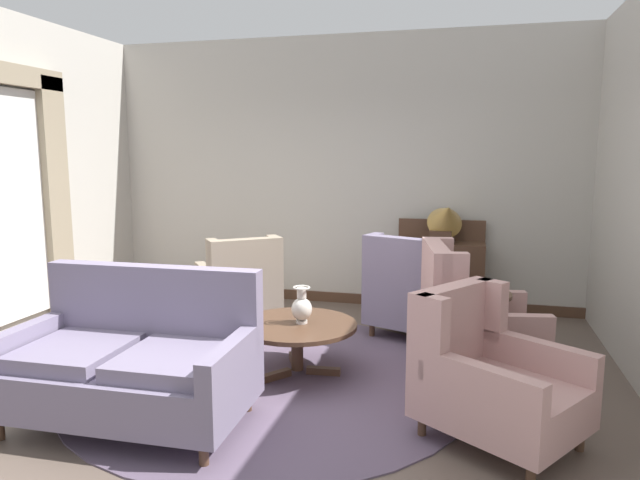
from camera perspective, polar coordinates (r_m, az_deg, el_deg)
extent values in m
plane|color=brown|center=(4.57, -6.15, -14.81)|extent=(7.96, 7.96, 0.00)
cube|color=#BCB7AD|center=(6.90, 1.94, 6.74)|extent=(5.85, 0.08, 3.17)
cube|color=#BCB7AD|center=(6.45, -28.03, 5.60)|extent=(0.08, 3.94, 3.17)
cube|color=#4C3323|center=(7.06, 1.78, -5.72)|extent=(5.69, 0.03, 0.12)
cylinder|color=#5B4C60|center=(4.83, -4.86, -13.40)|extent=(3.26, 3.26, 0.01)
cube|color=gray|center=(6.69, -24.74, 3.93)|extent=(0.10, 0.32, 2.47)
cylinder|color=#4C3323|center=(4.75, -2.29, -8.45)|extent=(0.98, 0.98, 0.04)
cylinder|color=#4C3323|center=(4.81, -2.28, -10.71)|extent=(0.10, 0.10, 0.36)
cube|color=#4C3323|center=(4.84, 0.35, -12.94)|extent=(0.28, 0.08, 0.07)
cube|color=#4C3323|center=(5.08, -2.59, -11.87)|extent=(0.17, 0.28, 0.07)
cube|color=#4C3323|center=(4.76, -4.45, -13.35)|extent=(0.22, 0.26, 0.07)
cylinder|color=beige|center=(4.74, -1.83, -8.10)|extent=(0.09, 0.09, 0.02)
ellipsoid|color=beige|center=(4.71, -1.83, -6.87)|extent=(0.17, 0.17, 0.19)
cylinder|color=beige|center=(4.68, -1.84, -5.26)|extent=(0.08, 0.08, 0.09)
torus|color=beige|center=(4.67, -1.84, -4.75)|extent=(0.14, 0.14, 0.02)
cube|color=slate|center=(4.15, -18.53, -13.36)|extent=(1.63, 0.93, 0.31)
cube|color=slate|center=(4.31, -16.20, -6.21)|extent=(1.61, 0.18, 0.57)
cube|color=slate|center=(4.24, -23.10, -10.20)|extent=(0.66, 0.70, 0.10)
cube|color=slate|center=(3.87, -14.44, -11.54)|extent=(0.66, 0.70, 0.10)
cube|color=slate|center=(4.45, -27.38, -8.88)|extent=(0.13, 0.79, 0.20)
cube|color=slate|center=(3.69, -8.97, -11.56)|extent=(0.13, 0.79, 0.20)
cylinder|color=#4C3323|center=(3.64, -11.47, -20.21)|extent=(0.06, 0.06, 0.14)
cylinder|color=#4C3323|center=(4.88, -23.34, -13.03)|extent=(0.06, 0.06, 0.14)
cylinder|color=#4C3323|center=(4.24, -7.21, -15.73)|extent=(0.06, 0.06, 0.14)
cube|color=gray|center=(6.16, -8.15, -5.81)|extent=(1.10, 1.12, 0.29)
cube|color=gray|center=(5.73, -7.30, -2.59)|extent=(0.66, 0.56, 0.54)
cube|color=gray|center=(5.89, -4.62, -1.58)|extent=(0.20, 0.22, 0.41)
cube|color=gray|center=(5.73, -10.58, -2.00)|extent=(0.20, 0.22, 0.41)
cube|color=gray|center=(6.23, -5.54, -3.22)|extent=(0.54, 0.66, 0.21)
cube|color=gray|center=(6.07, -11.19, -3.66)|extent=(0.54, 0.66, 0.21)
cylinder|color=#4C3323|center=(6.61, -6.52, -6.70)|extent=(0.06, 0.06, 0.14)
cylinder|color=#4C3323|center=(6.47, -11.37, -7.14)|extent=(0.06, 0.06, 0.14)
cylinder|color=#4C3323|center=(5.97, -4.57, -8.35)|extent=(0.06, 0.06, 0.14)
cylinder|color=#4C3323|center=(5.83, -9.92, -8.90)|extent=(0.06, 0.06, 0.14)
cube|color=slate|center=(5.93, 9.54, -6.55)|extent=(1.02, 1.11, 0.26)
cube|color=slate|center=(5.49, 7.96, -2.98)|extent=(0.76, 0.39, 0.62)
cube|color=slate|center=(5.42, 11.52, -2.41)|extent=(0.16, 0.22, 0.47)
cube|color=slate|center=(5.71, 5.42, -1.72)|extent=(0.16, 0.22, 0.47)
cube|color=slate|center=(5.79, 12.78, -4.51)|extent=(0.37, 0.79, 0.23)
cube|color=slate|center=(6.06, 6.97, -3.77)|extent=(0.37, 0.79, 0.23)
cylinder|color=#4C3323|center=(6.21, 13.50, -7.92)|extent=(0.06, 0.06, 0.14)
cylinder|color=#4C3323|center=(6.43, 8.47, -7.17)|extent=(0.06, 0.06, 0.14)
cylinder|color=#4C3323|center=(5.55, 10.68, -9.84)|extent=(0.06, 0.06, 0.14)
cylinder|color=#4C3323|center=(5.80, 5.19, -8.89)|extent=(0.06, 0.06, 0.14)
cube|color=tan|center=(3.89, 17.51, -15.05)|extent=(1.18, 1.14, 0.28)
cube|color=tan|center=(3.95, 12.95, -8.22)|extent=(0.54, 0.70, 0.54)
cube|color=tan|center=(3.63, 11.09, -8.63)|extent=(0.22, 0.20, 0.41)
cube|color=tan|center=(4.15, 16.65, -6.63)|extent=(0.22, 0.20, 0.41)
cube|color=tan|center=(3.52, 15.56, -13.37)|extent=(0.73, 0.54, 0.20)
cube|color=tan|center=(4.05, 20.73, -10.65)|extent=(0.73, 0.54, 0.20)
cylinder|color=#4C3323|center=(3.59, 20.21, -21.05)|extent=(0.06, 0.06, 0.14)
cylinder|color=#4C3323|center=(4.07, 24.42, -17.60)|extent=(0.06, 0.06, 0.14)
cylinder|color=#4C3323|center=(3.95, 10.10, -17.74)|extent=(0.06, 0.06, 0.14)
cylinder|color=#4C3323|center=(4.39, 15.12, -15.11)|extent=(0.06, 0.06, 0.14)
cube|color=tan|center=(4.93, 15.64, -9.89)|extent=(1.03, 0.99, 0.27)
cube|color=tan|center=(4.74, 11.36, -4.51)|extent=(0.29, 0.85, 0.68)
cube|color=tan|center=(4.38, 13.17, -4.57)|extent=(0.21, 0.13, 0.52)
cube|color=tan|center=(5.10, 11.88, -2.66)|extent=(0.21, 0.13, 0.52)
cube|color=tan|center=(4.52, 17.32, -8.42)|extent=(0.80, 0.24, 0.22)
cube|color=tan|center=(5.22, 15.49, -6.04)|extent=(0.80, 0.24, 0.22)
cylinder|color=#4C3323|center=(4.78, 20.82, -13.37)|extent=(0.06, 0.06, 0.14)
cylinder|color=#4C3323|center=(5.39, 18.74, -10.70)|extent=(0.06, 0.06, 0.14)
cylinder|color=#4C3323|center=(4.62, 11.76, -13.72)|extent=(0.06, 0.06, 0.14)
cylinder|color=#4C3323|center=(5.26, 10.78, -10.89)|extent=(0.06, 0.06, 0.14)
cylinder|color=#4C3323|center=(4.94, 15.13, -5.19)|extent=(0.59, 0.59, 0.03)
cylinder|color=#4C3323|center=(5.03, 14.97, -8.93)|extent=(0.07, 0.07, 0.65)
cylinder|color=#4C3323|center=(5.12, 14.84, -12.16)|extent=(0.39, 0.39, 0.04)
cube|color=#4C3323|center=(6.57, 11.77, -3.37)|extent=(0.97, 0.38, 0.73)
cube|color=#4C3323|center=(6.66, 11.98, 1.00)|extent=(0.97, 0.04, 0.24)
cube|color=#4C3323|center=(6.57, 7.80, -6.99)|extent=(0.06, 0.06, 0.10)
cube|color=#4C3323|center=(6.54, 15.43, -7.33)|extent=(0.06, 0.06, 0.10)
cube|color=#4C3323|center=(6.84, 8.07, -6.38)|extent=(0.06, 0.06, 0.10)
cube|color=#4C3323|center=(6.80, 15.40, -6.69)|extent=(0.06, 0.06, 0.10)
cube|color=#4C3323|center=(6.48, 11.88, 0.36)|extent=(0.24, 0.24, 0.14)
cone|color=#B28942|center=(6.37, 12.46, 2.40)|extent=(0.46, 0.56, 0.51)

